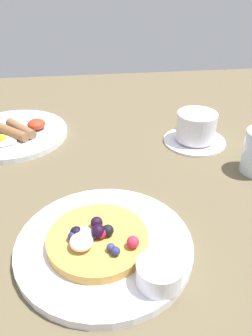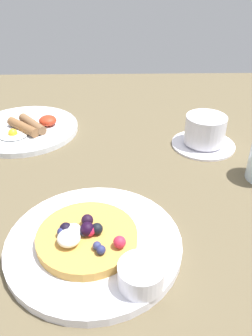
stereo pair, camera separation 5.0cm
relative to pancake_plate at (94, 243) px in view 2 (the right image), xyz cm
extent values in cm
cube|color=brown|center=(1.26, 16.60, -2.19)|extent=(150.55, 127.12, 3.00)
cylinder|color=white|center=(0.00, 0.00, 0.00)|extent=(24.94, 24.94, 1.38)
cylinder|color=gold|center=(-0.87, -0.25, 1.40)|extent=(14.11, 14.11, 1.43)
sphere|color=navy|center=(-4.16, -0.57, 2.81)|extent=(1.39, 1.39, 1.39)
sphere|color=navy|center=(0.91, -3.87, 2.74)|extent=(1.24, 1.24, 1.24)
sphere|color=black|center=(0.59, -0.16, 2.93)|extent=(1.63, 1.63, 1.63)
sphere|color=black|center=(-0.71, -0.36, 3.10)|extent=(1.98, 1.98, 1.98)
sphere|color=black|center=(-0.87, 1.57, 2.97)|extent=(1.71, 1.71, 1.71)
sphere|color=#C51D41|center=(-0.41, -0.46, 2.93)|extent=(1.63, 1.63, 1.63)
sphere|color=navy|center=(-0.87, -0.37, 2.63)|extent=(1.03, 1.03, 1.03)
sphere|color=black|center=(-3.70, -0.10, 2.98)|extent=(1.73, 1.73, 1.73)
sphere|color=#CB263F|center=(3.67, -2.77, 2.95)|extent=(1.68, 1.68, 1.68)
sphere|color=navy|center=(0.73, -3.11, 2.70)|extent=(1.16, 1.16, 1.16)
sphere|color=navy|center=(-1.24, -0.59, 2.63)|extent=(1.04, 1.04, 1.04)
ellipsoid|color=white|center=(-2.77, -0.32, 2.85)|extent=(2.46, 2.46, 1.48)
ellipsoid|color=white|center=(-3.05, -1.99, 3.05)|extent=(3.13, 3.13, 1.88)
cylinder|color=white|center=(6.22, -7.55, 2.21)|extent=(5.75, 5.75, 3.04)
cylinder|color=#54270E|center=(6.22, -7.55, 2.81)|extent=(4.71, 4.71, 0.36)
cylinder|color=white|center=(-18.32, 36.97, -0.07)|extent=(24.68, 24.68, 1.23)
cylinder|color=brown|center=(-16.10, 36.27, 1.58)|extent=(7.63, 8.68, 2.08)
cylinder|color=brown|center=(-17.89, 34.68, 1.58)|extent=(8.40, 7.98, 2.08)
ellipsoid|color=white|center=(-19.53, 32.18, 0.84)|extent=(6.31, 5.36, 0.60)
sphere|color=yellow|center=(-19.53, 32.18, 1.34)|extent=(2.00, 2.00, 2.00)
ellipsoid|color=#B5311A|center=(-12.83, 37.81, 1.66)|extent=(4.07, 4.07, 2.24)
cylinder|color=white|center=(22.02, 29.33, -0.24)|extent=(13.58, 13.58, 0.90)
cylinder|color=white|center=(22.02, 29.33, 3.18)|extent=(8.53, 8.53, 5.94)
torus|color=white|center=(21.63, 34.58, 3.48)|extent=(1.10, 4.18, 4.13)
cylinder|color=#89684C|center=(22.02, 29.33, 5.08)|extent=(7.25, 7.25, 0.48)
camera|label=1|loc=(-1.16, -34.18, 35.15)|focal=36.07mm
camera|label=2|loc=(3.79, -34.54, 35.15)|focal=36.07mm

